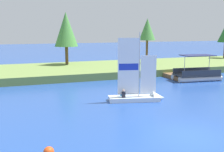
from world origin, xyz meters
TOP-DOWN VIEW (x-y plane):
  - ground_plane at (0.00, 0.00)m, footprint 200.00×200.00m
  - shore_bank at (0.00, 22.72)m, footprint 80.00×11.74m
  - shoreline_tree_left at (-2.08, 25.85)m, footprint 3.21×3.21m
  - shoreline_tree_midleft at (9.28, 23.70)m, footprint 2.34×2.34m
  - wooden_dock at (8.85, 15.04)m, footprint 1.52×4.63m
  - sailboat at (0.89, 7.54)m, footprint 4.74×2.22m
  - pontoon_boat at (10.51, 13.55)m, footprint 5.38×2.86m
  - channel_buoy at (-7.44, 0.01)m, footprint 0.49×0.49m

SIDE VIEW (x-z plane):
  - ground_plane at x=0.00m, z-range 0.00..0.00m
  - wooden_dock at x=8.85m, z-range 0.00..0.47m
  - channel_buoy at x=-7.44m, z-range 0.00..0.49m
  - shore_bank at x=0.00m, z-range 0.00..0.86m
  - sailboat at x=0.89m, z-range -2.49..3.40m
  - pontoon_boat at x=10.51m, z-range -0.75..2.12m
  - shoreline_tree_midleft at x=9.28m, z-range 2.45..8.87m
  - shoreline_tree_left at x=-2.08m, z-range 2.08..9.29m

